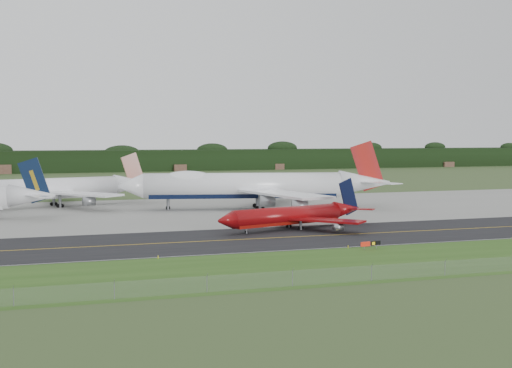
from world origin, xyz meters
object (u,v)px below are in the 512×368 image
at_px(jet_ba_747, 253,186).
at_px(jet_red_737, 294,215).
at_px(jet_star_tail, 56,189).
at_px(taxiway_sign, 371,244).

xyz_separation_m(jet_ba_747, jet_red_737, (-4.15, -42.39, -3.55)).
distance_m(jet_red_737, jet_star_tail, 82.06).
distance_m(jet_red_737, taxiway_sign, 30.91).
relative_size(jet_red_737, jet_star_tail, 0.67).
relative_size(jet_star_tail, taxiway_sign, 13.43).
distance_m(jet_ba_747, jet_star_tail, 57.22).
distance_m(jet_ba_747, jet_red_737, 42.75).
bearing_deg(jet_ba_747, jet_star_tail, 154.71).
xyz_separation_m(jet_red_737, jet_star_tail, (-47.57, 66.83, 2.17)).
xyz_separation_m(jet_star_tail, taxiway_sign, (50.32, -97.55, -4.10)).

